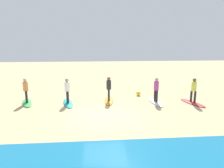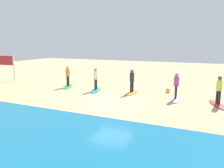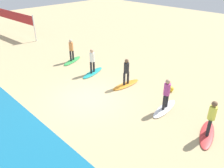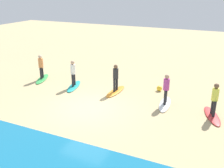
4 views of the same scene
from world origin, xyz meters
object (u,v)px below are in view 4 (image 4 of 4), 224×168
object	(u,v)px
surfboard_green	(42,79)
surfer_green	(41,65)
surfer_red	(215,97)
surfer_white	(166,87)
surfer_orange	(116,76)
surfboard_teal	(74,86)
surfboard_white	(165,104)
beach_ball	(159,88)
surfer_teal	(73,71)
surfboard_orange	(116,91)
surfboard_red	(212,116)

from	to	relation	value
surfboard_green	surfer_green	bearing A→B (deg)	68.92
surfer_green	surfer_red	bearing A→B (deg)	175.32
surfer_white	surfer_orange	size ratio (longest dim) A/B	1.00
surfer_white	surfboard_teal	size ratio (longest dim) A/B	0.78
surfboard_white	beach_ball	world-z (taller)	beach_ball
surfboard_teal	beach_ball	world-z (taller)	beach_ball
surfer_orange	surfer_teal	bearing A→B (deg)	6.47
surfboard_orange	surfboard_green	bearing A→B (deg)	-86.25
surfboard_red	surfer_white	size ratio (longest dim) A/B	1.28
surfboard_red	beach_ball	world-z (taller)	beach_ball
surfboard_white	surfer_orange	world-z (taller)	surfer_orange
surfboard_white	surfer_teal	bearing A→B (deg)	-98.06
surfboard_red	surfer_green	size ratio (longest dim) A/B	1.28
surfer_red	surfboard_teal	bearing A→B (deg)	-4.15
surfboard_white	surfer_white	world-z (taller)	surfer_white
surfboard_orange	surfboard_teal	world-z (taller)	same
surfboard_red	surfer_green	distance (m)	11.20
surfer_red	surfer_green	bearing A→B (deg)	-4.68
surfer_red	surfboard_white	size ratio (longest dim) A/B	0.78
surfboard_red	surfer_orange	size ratio (longest dim) A/B	1.28
surfer_red	surfboard_red	bearing A→B (deg)	-165.96
surfboard_red	surfer_orange	world-z (taller)	surfer_orange
surfboard_orange	surfer_teal	bearing A→B (deg)	-79.89
surfer_teal	surfboard_green	world-z (taller)	surfer_teal
surfer_green	beach_ball	world-z (taller)	surfer_green
surfer_red	surfer_teal	size ratio (longest dim) A/B	1.00
surfboard_red	surfboard_teal	bearing A→B (deg)	-113.38
surfboard_teal	surfer_teal	xyz separation A→B (m)	(-0.00, 0.00, 0.99)
surfboard_white	surfer_white	bearing A→B (deg)	-50.81
surfboard_green	surfboard_red	bearing A→B (deg)	64.24
surfer_teal	surfboard_red	bearing A→B (deg)	175.85
surfboard_orange	beach_ball	world-z (taller)	beach_ball
surfboard_white	surfboard_orange	size ratio (longest dim) A/B	1.00
surfboard_orange	surfer_teal	xyz separation A→B (m)	(2.77, 0.31, 0.99)
surfer_red	surfer_green	xyz separation A→B (m)	(11.12, -0.91, 0.00)
surfboard_orange	surfer_teal	world-z (taller)	surfer_teal
surfer_red	surfer_teal	distance (m)	8.38
surfboard_orange	surfer_red	bearing A→B (deg)	84.28
surfer_teal	surfboard_teal	bearing A→B (deg)	0.00
surfer_orange	surfer_green	bearing A→B (deg)	0.12
surfer_white	surfboard_green	world-z (taller)	surfer_white
surfboard_green	beach_ball	distance (m)	8.00
surfer_red	surfboard_white	bearing A→B (deg)	-8.74
surfboard_green	surfboard_teal	bearing A→B (deg)	62.65
surfboard_red	beach_ball	size ratio (longest dim) A/B	6.36
surfer_orange	surfer_teal	xyz separation A→B (m)	(2.77, 0.31, 0.00)
surfer_orange	surfer_green	xyz separation A→B (m)	(5.53, 0.01, 0.00)
surfer_white	surfer_red	bearing A→B (deg)	171.26
surfboard_orange	surfboard_teal	size ratio (longest dim) A/B	1.00
surfboard_green	surfer_green	world-z (taller)	surfer_green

